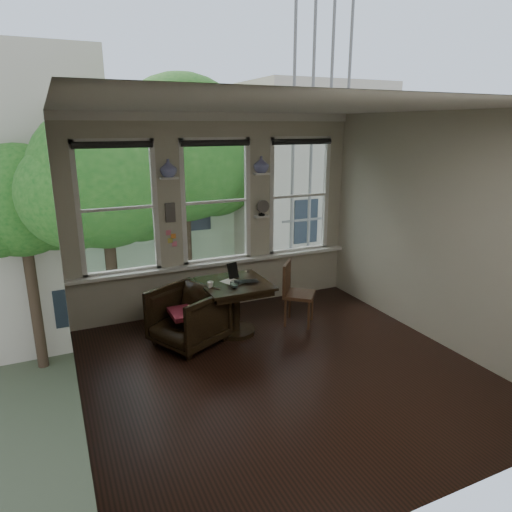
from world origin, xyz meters
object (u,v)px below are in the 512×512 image
table (235,308)px  mug (210,285)px  armchair_left (188,317)px  laptop (247,283)px  side_chair_right (299,294)px

table → mug: mug is taller
armchair_left → mug: (0.32, -0.01, 0.41)m
armchair_left → laptop: size_ratio=2.55×
armchair_left → side_chair_right: bearing=61.6°
armchair_left → mug: size_ratio=9.49×
laptop → table: bearing=146.1°
table → mug: 0.56m
table → laptop: laptop is taller
side_chair_right → laptop: size_ratio=2.77×
side_chair_right → mug: bearing=128.1°
table → side_chair_right: bearing=-5.6°
table → armchair_left: (-0.69, -0.05, 0.01)m
table → laptop: bearing=-45.4°
armchair_left → mug: bearing=61.6°
side_chair_right → laptop: 0.90m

